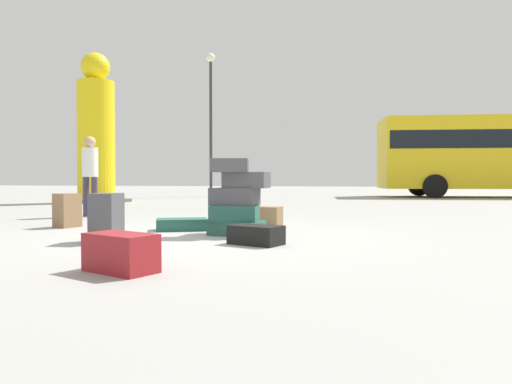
% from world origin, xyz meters
% --- Properties ---
extents(ground_plane, '(80.00, 80.00, 0.00)m').
position_xyz_m(ground_plane, '(0.00, 0.00, 0.00)').
color(ground_plane, '#9E9E99').
extents(suitcase_tower, '(0.76, 0.58, 0.99)m').
position_xyz_m(suitcase_tower, '(0.49, 0.29, 0.44)').
color(suitcase_tower, '#26594C').
rests_on(suitcase_tower, ground).
extents(suitcase_maroon_foreground_near, '(0.66, 0.51, 0.30)m').
position_xyz_m(suitcase_maroon_foreground_near, '(0.21, -2.30, 0.15)').
color(suitcase_maroon_foreground_near, maroon).
rests_on(suitcase_maroon_foreground_near, ground).
extents(suitcase_brown_behind_tower, '(0.63, 0.40, 0.31)m').
position_xyz_m(suitcase_brown_behind_tower, '(0.61, 1.37, 0.15)').
color(suitcase_brown_behind_tower, olive).
rests_on(suitcase_brown_behind_tower, ground).
extents(suitcase_charcoal_white_trunk, '(0.31, 0.34, 0.57)m').
position_xyz_m(suitcase_charcoal_white_trunk, '(-0.81, -0.72, 0.28)').
color(suitcase_charcoal_white_trunk, '#4C4C51').
rests_on(suitcase_charcoal_white_trunk, ground).
extents(suitcase_black_left_side, '(0.66, 0.53, 0.21)m').
position_xyz_m(suitcase_black_left_side, '(0.93, -0.57, 0.11)').
color(suitcase_black_left_side, black).
rests_on(suitcase_black_left_side, ground).
extents(suitcase_teal_upright_blue, '(0.82, 0.65, 0.17)m').
position_xyz_m(suitcase_teal_upright_blue, '(-0.41, 0.64, 0.08)').
color(suitcase_teal_upright_blue, '#26594C').
rests_on(suitcase_teal_upright_blue, ground).
extents(suitcase_brown_right_side, '(0.37, 0.40, 0.51)m').
position_xyz_m(suitcase_brown_right_side, '(-2.26, 0.67, 0.26)').
color(suitcase_brown_right_side, olive).
rests_on(suitcase_brown_right_side, ground).
extents(person_bearded_onlooker, '(0.33, 0.30, 1.55)m').
position_xyz_m(person_bearded_onlooker, '(-3.01, 2.54, 0.92)').
color(person_bearded_onlooker, '#3F334C').
rests_on(person_bearded_onlooker, ground).
extents(yellow_dummy_statue, '(1.57, 1.57, 4.60)m').
position_xyz_m(yellow_dummy_statue, '(-5.82, 7.51, 2.06)').
color(yellow_dummy_statue, yellow).
rests_on(yellow_dummy_statue, ground).
extents(lamp_post, '(0.36, 0.36, 5.84)m').
position_xyz_m(lamp_post, '(-3.78, 12.78, 3.84)').
color(lamp_post, '#333338').
rests_on(lamp_post, ground).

